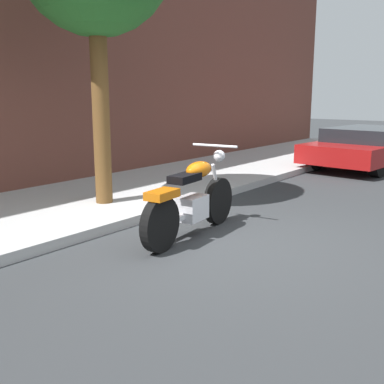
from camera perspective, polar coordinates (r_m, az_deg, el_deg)
name	(u,v)px	position (r m, az deg, el deg)	size (l,w,h in m)	color
ground_plane	(218,242)	(6.03, 3.25, -6.15)	(60.00, 60.00, 0.00)	#303335
sidewalk	(74,204)	(7.97, -14.32, -1.49)	(25.88, 3.08, 0.14)	#AEAEAE
motorcycle	(192,201)	(6.14, -0.04, -1.13)	(2.16, 0.70, 1.18)	black
parked_car_red	(369,146)	(12.99, 20.96, 5.34)	(4.59, 2.23, 1.03)	black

